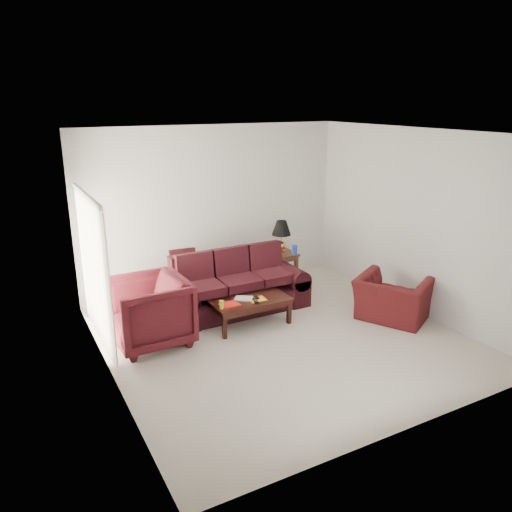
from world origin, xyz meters
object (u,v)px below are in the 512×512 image
(sofa, at_px, (237,283))
(coffee_table, at_px, (250,312))
(floor_lamp, at_px, (90,273))
(armchair_left, at_px, (149,312))
(end_table, at_px, (279,268))
(armchair_right, at_px, (392,299))

(sofa, xyz_separation_m, coffee_table, (-0.06, -0.62, -0.27))
(sofa, distance_m, floor_lamp, 2.39)
(armchair_left, bearing_deg, floor_lamp, -160.91)
(sofa, distance_m, armchair_left, 1.71)
(armchair_left, height_order, coffee_table, armchair_left)
(floor_lamp, bearing_deg, end_table, -2.86)
(floor_lamp, relative_size, armchair_right, 1.36)
(sofa, bearing_deg, armchair_left, -165.70)
(end_table, relative_size, coffee_table, 0.50)
(end_table, height_order, floor_lamp, floor_lamp)
(end_table, xyz_separation_m, armchair_left, (-2.93, -1.25, 0.19))
(floor_lamp, bearing_deg, sofa, -23.31)
(end_table, height_order, armchair_left, armchair_left)
(end_table, bearing_deg, floor_lamp, 177.14)
(sofa, bearing_deg, end_table, 28.41)
(armchair_left, height_order, armchair_right, armchair_left)
(end_table, distance_m, armchair_right, 2.40)
(armchair_left, bearing_deg, coffee_table, 83.63)
(end_table, relative_size, floor_lamp, 0.42)
(armchair_right, bearing_deg, end_table, -10.41)
(armchair_right, bearing_deg, armchair_left, 45.54)
(end_table, distance_m, armchair_left, 3.20)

